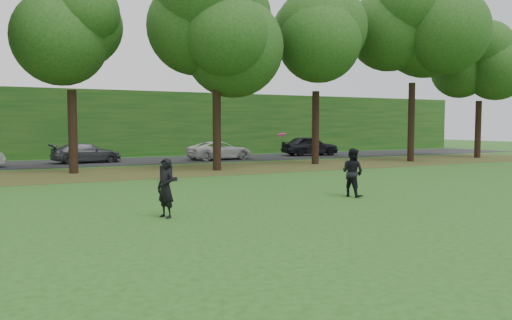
{
  "coord_description": "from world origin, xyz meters",
  "views": [
    {
      "loc": [
        -6.0,
        -12.14,
        2.39
      ],
      "look_at": [
        1.01,
        1.77,
        1.3
      ],
      "focal_mm": 35.0,
      "sensor_mm": 36.0,
      "label": 1
    }
  ],
  "objects_px": {
    "player_left": "(166,188)",
    "player_right": "(352,172)",
    "frisbee": "(281,135)",
    "seated_person": "(167,173)"
  },
  "relations": [
    {
      "from": "player_right",
      "to": "seated_person",
      "type": "bearing_deg",
      "value": 10.21
    },
    {
      "from": "player_left",
      "to": "player_right",
      "type": "bearing_deg",
      "value": 75.87
    },
    {
      "from": "player_right",
      "to": "frisbee",
      "type": "relative_size",
      "value": 5.49
    },
    {
      "from": "player_left",
      "to": "seated_person",
      "type": "xyz_separation_m",
      "value": [
        2.56,
        8.45,
        -0.46
      ]
    },
    {
      "from": "seated_person",
      "to": "frisbee",
      "type": "bearing_deg",
      "value": -98.23
    },
    {
      "from": "frisbee",
      "to": "seated_person",
      "type": "relative_size",
      "value": 0.36
    },
    {
      "from": "player_left",
      "to": "frisbee",
      "type": "relative_size",
      "value": 5.23
    },
    {
      "from": "player_left",
      "to": "player_right",
      "type": "relative_size",
      "value": 0.95
    },
    {
      "from": "player_left",
      "to": "player_right",
      "type": "height_order",
      "value": "player_right"
    },
    {
      "from": "frisbee",
      "to": "seated_person",
      "type": "bearing_deg",
      "value": 97.26
    }
  ]
}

